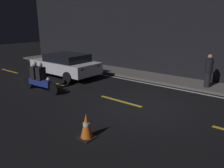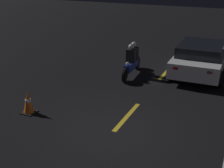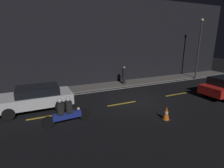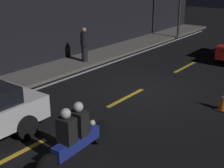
% 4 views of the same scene
% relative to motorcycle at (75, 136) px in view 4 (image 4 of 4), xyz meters
% --- Properties ---
extents(ground_plane, '(56.00, 56.00, 0.00)m').
position_rel_motorcycle_xyz_m(ground_plane, '(4.70, 1.25, -0.63)').
color(ground_plane, black).
extents(raised_curb, '(28.00, 1.80, 0.12)m').
position_rel_motorcycle_xyz_m(raised_curb, '(4.70, 5.40, -0.57)').
color(raised_curb, '#605B56').
rests_on(raised_curb, ground).
extents(lane_dash_b, '(2.00, 0.14, 0.01)m').
position_rel_motorcycle_xyz_m(lane_dash_b, '(-0.80, 1.25, -0.62)').
color(lane_dash_b, gold).
rests_on(lane_dash_b, ground).
extents(lane_dash_c, '(2.00, 0.14, 0.01)m').
position_rel_motorcycle_xyz_m(lane_dash_c, '(3.70, 1.25, -0.62)').
color(lane_dash_c, gold).
rests_on(lane_dash_c, ground).
extents(lane_dash_d, '(2.00, 0.14, 0.01)m').
position_rel_motorcycle_xyz_m(lane_dash_d, '(8.20, 1.25, -0.62)').
color(lane_dash_d, gold).
rests_on(lane_dash_d, ground).
extents(lane_dash_e, '(2.00, 0.14, 0.01)m').
position_rel_motorcycle_xyz_m(lane_dash_e, '(12.70, 1.25, -0.62)').
color(lane_dash_e, gold).
rests_on(lane_dash_e, ground).
extents(lane_solid_kerb, '(25.20, 0.14, 0.01)m').
position_rel_motorcycle_xyz_m(lane_solid_kerb, '(4.70, 4.25, -0.62)').
color(lane_solid_kerb, silver).
rests_on(lane_solid_kerb, ground).
extents(motorcycle, '(2.35, 0.41, 1.35)m').
position_rel_motorcycle_xyz_m(motorcycle, '(0.00, 0.00, 0.00)').
color(motorcycle, black).
rests_on(motorcycle, ground).
extents(traffic_cone_near, '(0.43, 0.43, 0.72)m').
position_rel_motorcycle_xyz_m(traffic_cone_near, '(4.69, -1.66, -0.27)').
color(traffic_cone_near, black).
rests_on(traffic_cone_near, ground).
extents(pedestrian, '(0.34, 0.34, 1.54)m').
position_rel_motorcycle_xyz_m(pedestrian, '(5.90, 5.11, 0.27)').
color(pedestrian, black).
rests_on(pedestrian, raised_curb).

